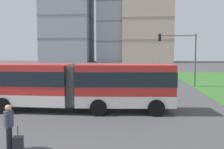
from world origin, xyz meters
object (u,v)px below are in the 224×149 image
(apartment_tower_west, at_px, (67,7))
(car_black_sedan, at_px, (71,77))
(apartment_tower_westcentre, at_px, (116,4))
(apartment_tower_centre, at_px, (148,10))
(articulated_bus, at_px, (81,85))
(pedestrian_crossing, at_px, (9,124))
(traffic_light_far_right, at_px, (182,50))
(rolling_suitcase, at_px, (18,144))

(apartment_tower_west, bearing_deg, car_black_sedan, -74.00)
(car_black_sedan, relative_size, apartment_tower_westcentre, 0.09)
(apartment_tower_westcentre, height_order, apartment_tower_centre, apartment_tower_westcentre)
(apartment_tower_westcentre, bearing_deg, apartment_tower_west, -177.21)
(car_black_sedan, xyz_separation_m, apartment_tower_west, (-23.96, 83.56, 23.80))
(articulated_bus, distance_m, apartment_tower_westcentre, 103.83)
(articulated_bus, xyz_separation_m, pedestrian_crossing, (-1.21, -6.92, -0.65))
(traffic_light_far_right, height_order, apartment_tower_centre, apartment_tower_centre)
(apartment_tower_west, relative_size, apartment_tower_centre, 1.08)
(articulated_bus, bearing_deg, car_black_sedan, 107.04)
(car_black_sedan, height_order, pedestrian_crossing, pedestrian_crossing)
(car_black_sedan, distance_m, pedestrian_crossing, 23.34)
(traffic_light_far_right, relative_size, apartment_tower_westcentre, 0.11)
(car_black_sedan, distance_m, rolling_suitcase, 23.61)
(apartment_tower_centre, bearing_deg, traffic_light_far_right, -89.16)
(rolling_suitcase, height_order, apartment_tower_centre, apartment_tower_centre)
(articulated_bus, height_order, apartment_tower_west, apartment_tower_west)
(pedestrian_crossing, height_order, apartment_tower_west, apartment_tower_west)
(traffic_light_far_right, bearing_deg, pedestrian_crossing, -115.85)
(traffic_light_far_right, bearing_deg, apartment_tower_westcentre, 99.87)
(articulated_bus, relative_size, traffic_light_far_right, 2.04)
(pedestrian_crossing, relative_size, traffic_light_far_right, 0.30)
(apartment_tower_west, distance_m, apartment_tower_centre, 36.05)
(traffic_light_far_right, distance_m, apartment_tower_west, 96.67)
(apartment_tower_westcentre, bearing_deg, articulated_bus, -86.07)
(rolling_suitcase, distance_m, apartment_tower_westcentre, 111.01)
(articulated_bus, xyz_separation_m, rolling_suitcase, (-0.76, -7.12, -1.34))
(rolling_suitcase, height_order, traffic_light_far_right, traffic_light_far_right)
(articulated_bus, xyz_separation_m, apartment_tower_west, (-28.90, 99.68, 22.90))
(pedestrian_crossing, relative_size, apartment_tower_westcentre, 0.03)
(articulated_bus, relative_size, rolling_suitcase, 12.30)
(traffic_light_far_right, bearing_deg, rolling_suitcase, -114.56)
(rolling_suitcase, bearing_deg, traffic_light_far_right, 65.44)
(car_black_sedan, bearing_deg, apartment_tower_west, 106.00)
(rolling_suitcase, bearing_deg, apartment_tower_west, 104.76)
(car_black_sedan, distance_m, apartment_tower_west, 90.13)
(apartment_tower_west, bearing_deg, rolling_suitcase, -75.24)
(articulated_bus, bearing_deg, apartment_tower_westcentre, 93.93)
(apartment_tower_west, bearing_deg, traffic_light_far_right, -66.76)
(apartment_tower_west, xyz_separation_m, apartment_tower_centre, (36.00, 0.32, -1.79))
(articulated_bus, height_order, pedestrian_crossing, articulated_bus)
(apartment_tower_centre, bearing_deg, articulated_bus, -94.06)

